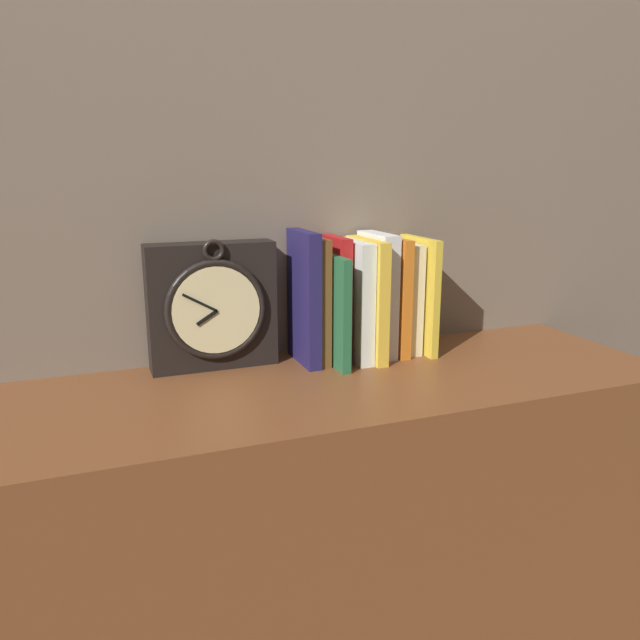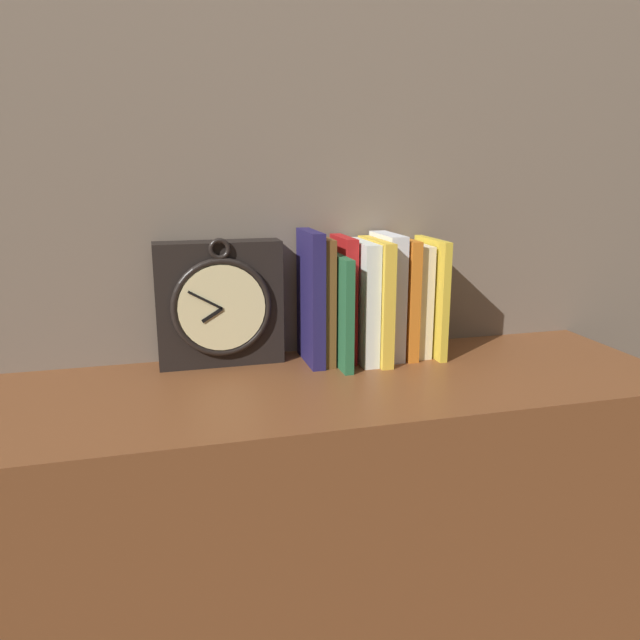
{
  "view_description": "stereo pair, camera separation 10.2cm",
  "coord_description": "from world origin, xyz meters",
  "px_view_note": "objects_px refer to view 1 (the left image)",
  "views": [
    {
      "loc": [
        -0.36,
        -0.92,
        1.06
      ],
      "look_at": [
        0.0,
        0.0,
        0.81
      ],
      "focal_mm": 35.0,
      "sensor_mm": 36.0,
      "label": 1
    },
    {
      "loc": [
        -0.26,
        -0.96,
        1.06
      ],
      "look_at": [
        0.0,
        0.0,
        0.81
      ],
      "focal_mm": 35.0,
      "sensor_mm": 36.0,
      "label": 2
    }
  ],
  "objects_px": {
    "book_slot6_white": "(377,294)",
    "book_slot0_navy": "(304,298)",
    "book_slot5_yellow": "(367,299)",
    "book_slot7_orange": "(392,296)",
    "book_slot2_green": "(330,309)",
    "book_slot4_white": "(353,300)",
    "book_slot3_red": "(335,298)",
    "book_slot8_cream": "(403,297)",
    "clock": "(213,306)",
    "book_slot9_yellow": "(419,295)",
    "book_slot1_brown": "(315,300)"
  },
  "relations": [
    {
      "from": "book_slot7_orange",
      "to": "book_slot8_cream",
      "type": "relative_size",
      "value": 1.05
    },
    {
      "from": "book_slot9_yellow",
      "to": "book_slot5_yellow",
      "type": "bearing_deg",
      "value": -176.94
    },
    {
      "from": "book_slot8_cream",
      "to": "book_slot9_yellow",
      "type": "height_order",
      "value": "book_slot9_yellow"
    },
    {
      "from": "book_slot0_navy",
      "to": "book_slot3_red",
      "type": "relative_size",
      "value": 1.06
    },
    {
      "from": "book_slot6_white",
      "to": "book_slot8_cream",
      "type": "height_order",
      "value": "book_slot6_white"
    },
    {
      "from": "book_slot0_navy",
      "to": "book_slot5_yellow",
      "type": "bearing_deg",
      "value": -6.14
    },
    {
      "from": "book_slot4_white",
      "to": "book_slot0_navy",
      "type": "bearing_deg",
      "value": 175.31
    },
    {
      "from": "clock",
      "to": "book_slot5_yellow",
      "type": "relative_size",
      "value": 1.05
    },
    {
      "from": "book_slot1_brown",
      "to": "book_slot8_cream",
      "type": "distance_m",
      "value": 0.18
    },
    {
      "from": "book_slot3_red",
      "to": "book_slot9_yellow",
      "type": "distance_m",
      "value": 0.17
    },
    {
      "from": "book_slot1_brown",
      "to": "book_slot8_cream",
      "type": "bearing_deg",
      "value": 0.76
    },
    {
      "from": "book_slot4_white",
      "to": "book_slot7_orange",
      "type": "xyz_separation_m",
      "value": [
        0.09,
        0.01,
        0.0
      ]
    },
    {
      "from": "book_slot6_white",
      "to": "book_slot4_white",
      "type": "bearing_deg",
      "value": -170.88
    },
    {
      "from": "book_slot5_yellow",
      "to": "book_slot7_orange",
      "type": "xyz_separation_m",
      "value": [
        0.06,
        0.01,
        -0.0
      ]
    },
    {
      "from": "book_slot6_white",
      "to": "book_slot0_navy",
      "type": "bearing_deg",
      "value": -179.58
    },
    {
      "from": "book_slot6_white",
      "to": "book_slot7_orange",
      "type": "relative_size",
      "value": 1.04
    },
    {
      "from": "book_slot3_red",
      "to": "book_slot8_cream",
      "type": "height_order",
      "value": "book_slot3_red"
    },
    {
      "from": "book_slot5_yellow",
      "to": "book_slot1_brown",
      "type": "bearing_deg",
      "value": 170.81
    },
    {
      "from": "book_slot1_brown",
      "to": "book_slot5_yellow",
      "type": "bearing_deg",
      "value": -9.19
    },
    {
      "from": "book_slot5_yellow",
      "to": "book_slot0_navy",
      "type": "bearing_deg",
      "value": 173.86
    },
    {
      "from": "clock",
      "to": "book_slot9_yellow",
      "type": "bearing_deg",
      "value": -4.95
    },
    {
      "from": "book_slot1_brown",
      "to": "book_slot6_white",
      "type": "bearing_deg",
      "value": -0.83
    },
    {
      "from": "book_slot6_white",
      "to": "book_slot9_yellow",
      "type": "xyz_separation_m",
      "value": [
        0.09,
        -0.01,
        -0.01
      ]
    },
    {
      "from": "book_slot6_white",
      "to": "book_slot7_orange",
      "type": "xyz_separation_m",
      "value": [
        0.03,
        -0.0,
        -0.0
      ]
    },
    {
      "from": "book_slot0_navy",
      "to": "book_slot6_white",
      "type": "xyz_separation_m",
      "value": [
        0.15,
        0.0,
        -0.0
      ]
    },
    {
      "from": "clock",
      "to": "book_slot9_yellow",
      "type": "relative_size",
      "value": 1.06
    },
    {
      "from": "book_slot1_brown",
      "to": "book_slot2_green",
      "type": "height_order",
      "value": "book_slot1_brown"
    },
    {
      "from": "book_slot9_yellow",
      "to": "book_slot0_navy",
      "type": "bearing_deg",
      "value": 178.33
    },
    {
      "from": "book_slot1_brown",
      "to": "book_slot4_white",
      "type": "height_order",
      "value": "book_slot1_brown"
    },
    {
      "from": "book_slot0_navy",
      "to": "book_slot4_white",
      "type": "xyz_separation_m",
      "value": [
        0.09,
        -0.01,
        -0.01
      ]
    },
    {
      "from": "book_slot7_orange",
      "to": "book_slot3_red",
      "type": "bearing_deg",
      "value": 176.81
    },
    {
      "from": "book_slot3_red",
      "to": "book_slot1_brown",
      "type": "bearing_deg",
      "value": -176.11
    },
    {
      "from": "book_slot6_white",
      "to": "book_slot9_yellow",
      "type": "height_order",
      "value": "book_slot6_white"
    },
    {
      "from": "clock",
      "to": "book_slot9_yellow",
      "type": "distance_m",
      "value": 0.4
    },
    {
      "from": "book_slot9_yellow",
      "to": "book_slot6_white",
      "type": "bearing_deg",
      "value": 174.73
    },
    {
      "from": "book_slot1_brown",
      "to": "book_slot7_orange",
      "type": "distance_m",
      "value": 0.16
    },
    {
      "from": "book_slot0_navy",
      "to": "book_slot1_brown",
      "type": "bearing_deg",
      "value": 7.43
    },
    {
      "from": "book_slot4_white",
      "to": "book_slot9_yellow",
      "type": "distance_m",
      "value": 0.14
    },
    {
      "from": "book_slot4_white",
      "to": "book_slot7_orange",
      "type": "distance_m",
      "value": 0.09
    },
    {
      "from": "book_slot5_yellow",
      "to": "book_slot8_cream",
      "type": "bearing_deg",
      "value": 12.03
    },
    {
      "from": "book_slot0_navy",
      "to": "book_slot2_green",
      "type": "distance_m",
      "value": 0.05
    },
    {
      "from": "clock",
      "to": "book_slot5_yellow",
      "type": "height_order",
      "value": "clock"
    },
    {
      "from": "book_slot8_cream",
      "to": "book_slot9_yellow",
      "type": "relative_size",
      "value": 0.95
    },
    {
      "from": "clock",
      "to": "book_slot9_yellow",
      "type": "height_order",
      "value": "clock"
    },
    {
      "from": "book_slot6_white",
      "to": "book_slot7_orange",
      "type": "bearing_deg",
      "value": -3.26
    },
    {
      "from": "book_slot2_green",
      "to": "book_slot8_cream",
      "type": "relative_size",
      "value": 0.95
    },
    {
      "from": "book_slot2_green",
      "to": "book_slot4_white",
      "type": "bearing_deg",
      "value": 11.61
    },
    {
      "from": "book_slot8_cream",
      "to": "book_slot7_orange",
      "type": "bearing_deg",
      "value": -166.77
    },
    {
      "from": "book_slot8_cream",
      "to": "book_slot2_green",
      "type": "bearing_deg",
      "value": -171.83
    },
    {
      "from": "book_slot8_cream",
      "to": "book_slot1_brown",
      "type": "bearing_deg",
      "value": -179.24
    }
  ]
}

